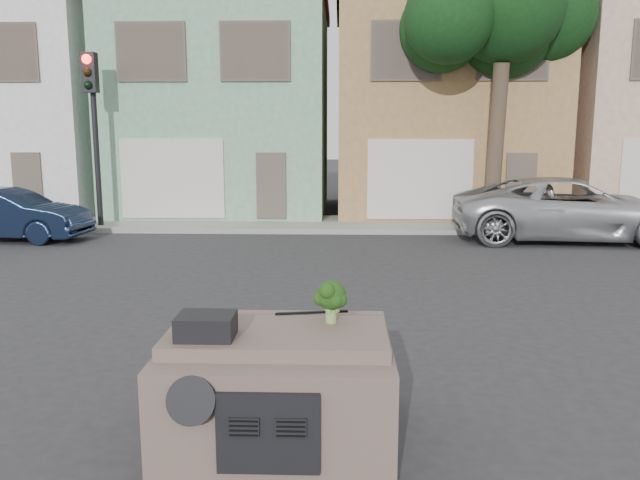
{
  "coord_description": "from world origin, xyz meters",
  "views": [
    {
      "loc": [
        0.54,
        -8.37,
        2.83
      ],
      "look_at": [
        0.26,
        0.5,
        1.3
      ],
      "focal_mm": 35.0,
      "sensor_mm": 36.0,
      "label": 1
    }
  ],
  "objects_px": {
    "navy_sedan": "(10,240)",
    "silver_pickup": "(567,240)",
    "traffic_signal": "(95,143)",
    "broccoli": "(331,301)"
  },
  "relations": [
    {
      "from": "silver_pickup",
      "to": "traffic_signal",
      "type": "bearing_deg",
      "value": 88.78
    },
    {
      "from": "traffic_signal",
      "to": "broccoli",
      "type": "distance_m",
      "value": 14.27
    },
    {
      "from": "silver_pickup",
      "to": "broccoli",
      "type": "relative_size",
      "value": 15.01
    },
    {
      "from": "traffic_signal",
      "to": "broccoli",
      "type": "xyz_separation_m",
      "value": [
        6.97,
        -12.39,
        -1.23
      ]
    },
    {
      "from": "silver_pickup",
      "to": "broccoli",
      "type": "height_order",
      "value": "broccoli"
    },
    {
      "from": "broccoli",
      "to": "silver_pickup",
      "type": "bearing_deg",
      "value": 60.97
    },
    {
      "from": "navy_sedan",
      "to": "silver_pickup",
      "type": "relative_size",
      "value": 0.69
    },
    {
      "from": "silver_pickup",
      "to": "traffic_signal",
      "type": "xyz_separation_m",
      "value": [
        -13.13,
        1.29,
        2.55
      ]
    },
    {
      "from": "silver_pickup",
      "to": "navy_sedan",
      "type": "bearing_deg",
      "value": 96.22
    },
    {
      "from": "silver_pickup",
      "to": "traffic_signal",
      "type": "distance_m",
      "value": 13.44
    }
  ]
}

